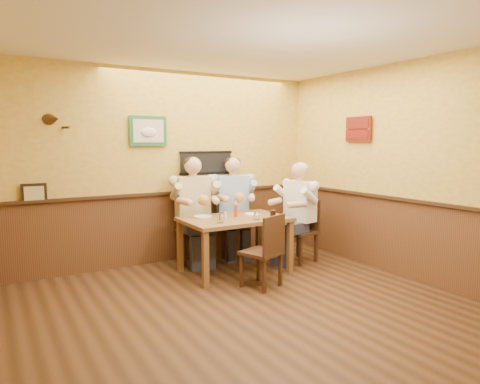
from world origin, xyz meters
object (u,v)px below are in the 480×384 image
(chair_back_right, at_px, (233,224))
(cola_tumbler, at_px, (273,214))
(chair_near_side, at_px, (261,251))
(chair_back_left, at_px, (193,230))
(pepper_shaker, at_px, (222,216))
(chair_right_end, at_px, (300,231))
(diner_white_elder, at_px, (300,217))
(diner_tan_shirt, at_px, (193,215))
(water_glass_mid, at_px, (257,215))
(salt_shaker, at_px, (226,215))
(dining_table, at_px, (235,224))
(water_glass_left, at_px, (220,218))
(diner_blue_polo, at_px, (233,211))
(hot_sauce_bottle, at_px, (236,210))

(chair_back_right, bearing_deg, cola_tumbler, -71.54)
(chair_near_side, xyz_separation_m, cola_tumbler, (0.46, 0.42, 0.35))
(chair_back_left, bearing_deg, pepper_shaker, -78.52)
(chair_right_end, distance_m, diner_white_elder, 0.20)
(chair_back_left, bearing_deg, cola_tumbler, -47.29)
(chair_back_right, relative_size, pepper_shaker, 9.76)
(diner_tan_shirt, relative_size, water_glass_mid, 11.68)
(chair_back_left, bearing_deg, diner_tan_shirt, 0.00)
(chair_back_left, distance_m, chair_back_right, 0.71)
(chair_back_left, height_order, salt_shaker, chair_back_left)
(diner_tan_shirt, distance_m, cola_tumbler, 1.24)
(chair_near_side, height_order, water_glass_mid, chair_near_side)
(salt_shaker, distance_m, pepper_shaker, 0.14)
(dining_table, distance_m, cola_tumbler, 0.53)
(water_glass_left, height_order, cola_tumbler, water_glass_left)
(diner_tan_shirt, bearing_deg, cola_tumbler, -47.29)
(diner_blue_polo, relative_size, diner_white_elder, 1.05)
(cola_tumbler, bearing_deg, chair_back_left, 126.18)
(water_glass_left, distance_m, pepper_shaker, 0.21)
(pepper_shaker, bearing_deg, diner_tan_shirt, 94.96)
(hot_sauce_bottle, xyz_separation_m, pepper_shaker, (-0.26, -0.09, -0.05))
(pepper_shaker, bearing_deg, chair_right_end, 0.52)
(water_glass_left, height_order, hot_sauce_bottle, hot_sauce_bottle)
(water_glass_mid, relative_size, cola_tumbler, 1.16)
(dining_table, relative_size, diner_blue_polo, 1.01)
(chair_right_end, relative_size, water_glass_left, 7.59)
(chair_back_right, bearing_deg, pepper_shaker, -109.99)
(chair_right_end, bearing_deg, diner_white_elder, 0.00)
(cola_tumbler, bearing_deg, water_glass_mid, 179.87)
(diner_tan_shirt, xyz_separation_m, diner_white_elder, (1.38, -0.76, -0.04))
(diner_tan_shirt, bearing_deg, water_glass_mid, -58.38)
(chair_near_side, xyz_separation_m, diner_tan_shirt, (-0.26, 1.41, 0.25))
(diner_blue_polo, xyz_separation_m, pepper_shaker, (-0.64, -0.84, 0.11))
(chair_back_right, height_order, pepper_shaker, chair_back_right)
(diner_white_elder, xyz_separation_m, salt_shaker, (-1.20, 0.08, 0.13))
(chair_back_left, distance_m, salt_shaker, 0.76)
(cola_tumbler, height_order, salt_shaker, cola_tumbler)
(dining_table, height_order, hot_sauce_bottle, hot_sauce_bottle)
(chair_right_end, distance_m, salt_shaker, 1.25)
(diner_tan_shirt, bearing_deg, chair_right_end, -22.21)
(diner_tan_shirt, distance_m, water_glass_left, 0.95)
(cola_tumbler, height_order, hot_sauce_bottle, hot_sauce_bottle)
(chair_back_right, bearing_deg, diner_white_elder, -33.42)
(hot_sauce_bottle, height_order, salt_shaker, hot_sauce_bottle)
(dining_table, height_order, pepper_shaker, pepper_shaker)
(chair_back_right, xyz_separation_m, water_glass_left, (-0.76, -1.01, 0.33))
(diner_white_elder, xyz_separation_m, cola_tumbler, (-0.65, -0.24, 0.14))
(chair_near_side, xyz_separation_m, diner_blue_polo, (0.45, 1.48, 0.24))
(water_glass_mid, distance_m, salt_shaker, 0.43)
(water_glass_mid, height_order, hot_sauce_bottle, hot_sauce_bottle)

